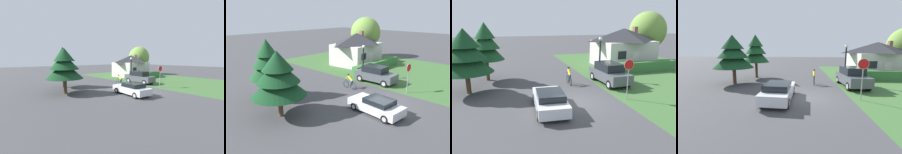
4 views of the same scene
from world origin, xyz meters
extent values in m
plane|color=#424244|center=(0.00, 0.00, 0.00)|extent=(140.00, 140.00, 0.00)
cube|color=beige|center=(10.39, 11.45, 1.55)|extent=(7.42, 5.72, 3.10)
pyramid|color=#2D2D33|center=(10.39, 11.45, 3.88)|extent=(8.01, 6.17, 1.55)
cube|color=silver|center=(10.65, 8.91, 1.00)|extent=(0.90, 0.15, 2.00)
cube|color=black|center=(8.71, 8.72, 1.71)|extent=(1.10, 0.17, 0.90)
cube|color=brown|center=(12.42, 12.16, 4.43)|extent=(0.55, 0.55, 0.80)
cube|color=#387038|center=(9.60, 7.10, 0.58)|extent=(9.54, 0.90, 1.15)
cube|color=silver|center=(-1.84, -0.67, 0.57)|extent=(2.12, 4.50, 0.66)
cube|color=black|center=(-1.86, -0.99, 1.10)|extent=(1.76, 2.18, 0.40)
cylinder|color=black|center=(-2.60, 0.87, 0.31)|extent=(0.26, 0.63, 0.62)
cylinder|color=#ADADB2|center=(-2.60, 0.87, 0.31)|extent=(0.25, 0.37, 0.36)
cylinder|color=black|center=(-0.91, 0.77, 0.31)|extent=(0.26, 0.63, 0.62)
cylinder|color=#ADADB2|center=(-0.91, 0.77, 0.31)|extent=(0.25, 0.37, 0.36)
cylinder|color=black|center=(-2.77, -2.12, 0.31)|extent=(0.26, 0.63, 0.62)
cylinder|color=#ADADB2|center=(-2.77, -2.12, 0.31)|extent=(0.25, 0.37, 0.36)
cylinder|color=black|center=(-1.08, -2.22, 0.31)|extent=(0.26, 0.63, 0.62)
cylinder|color=#ADADB2|center=(-1.08, -2.22, 0.31)|extent=(0.25, 0.37, 0.36)
torus|color=black|center=(1.02, 4.03, 0.36)|extent=(0.07, 0.76, 0.76)
torus|color=black|center=(1.07, 5.08, 0.36)|extent=(0.07, 0.76, 0.76)
cylinder|color=#1E66B2|center=(1.03, 4.29, 0.54)|extent=(0.04, 0.18, 0.61)
cylinder|color=#1E66B2|center=(1.05, 4.68, 0.58)|extent=(0.06, 0.66, 0.72)
cylinder|color=#1E66B2|center=(1.05, 4.61, 0.88)|extent=(0.07, 0.78, 0.13)
cylinder|color=#1E66B2|center=(1.03, 4.20, 0.30)|extent=(0.05, 0.35, 0.16)
cylinder|color=#1E66B2|center=(1.03, 4.12, 0.60)|extent=(0.04, 0.22, 0.49)
cylinder|color=#1E66B2|center=(1.07, 5.04, 0.64)|extent=(0.04, 0.12, 0.57)
cylinder|color=black|center=(1.06, 5.00, 0.93)|extent=(0.44, 0.04, 0.02)
ellipsoid|color=black|center=(1.03, 4.22, 0.86)|extent=(0.09, 0.20, 0.05)
cylinder|color=#262D4C|center=(1.03, 4.21, 0.66)|extent=(0.12, 0.26, 0.51)
cylinder|color=#262D4C|center=(1.03, 4.37, 0.58)|extent=(0.12, 0.26, 0.67)
cylinder|color=#8C6647|center=(1.04, 4.29, 0.26)|extent=(0.08, 0.08, 0.30)
cylinder|color=#8C6647|center=(1.09, 4.45, 0.17)|extent=(0.17, 0.08, 0.21)
cylinder|color=yellow|center=(1.04, 4.51, 1.10)|extent=(0.25, 0.72, 0.59)
cylinder|color=yellow|center=(1.06, 4.76, 1.11)|extent=(0.08, 0.26, 0.36)
cylinder|color=yellow|center=(1.06, 5.04, 1.11)|extent=(0.08, 0.26, 0.36)
sphere|color=#8C6647|center=(1.06, 4.80, 1.45)|extent=(0.19, 0.19, 0.19)
ellipsoid|color=black|center=(1.06, 4.80, 1.50)|extent=(0.22, 0.18, 0.12)
cube|color=#4C5156|center=(4.66, 3.83, 0.78)|extent=(2.18, 4.67, 0.85)
cube|color=black|center=(4.65, 3.99, 1.55)|extent=(1.84, 2.62, 0.69)
cylinder|color=black|center=(3.70, 5.34, 0.39)|extent=(0.26, 0.78, 0.77)
cylinder|color=#ADADB2|center=(3.70, 5.34, 0.39)|extent=(0.26, 0.46, 0.45)
cylinder|color=black|center=(5.46, 5.43, 0.39)|extent=(0.26, 0.78, 0.77)
cylinder|color=#ADADB2|center=(5.46, 5.43, 0.39)|extent=(0.26, 0.46, 0.45)
cylinder|color=black|center=(3.86, 2.23, 0.39)|extent=(0.26, 0.78, 0.77)
cylinder|color=#ADADB2|center=(3.86, 2.23, 0.39)|extent=(0.26, 0.46, 0.45)
cylinder|color=black|center=(5.62, 2.32, 0.39)|extent=(0.26, 0.78, 0.77)
cylinder|color=#ADADB2|center=(5.62, 2.32, 0.39)|extent=(0.26, 0.46, 0.45)
cylinder|color=gray|center=(3.97, -0.31, 1.14)|extent=(0.07, 0.07, 2.28)
cylinder|color=red|center=(3.97, -0.31, 2.58)|extent=(0.70, 0.07, 0.70)
cylinder|color=silver|center=(3.97, -0.31, 2.58)|extent=(0.75, 0.07, 0.75)
cylinder|color=black|center=(4.41, 5.52, 1.88)|extent=(0.16, 0.16, 3.76)
sphere|color=white|center=(4.41, 5.52, 3.92)|extent=(0.36, 0.36, 0.36)
cone|color=black|center=(4.41, 5.52, 4.09)|extent=(0.21, 0.21, 0.14)
cylinder|color=#4C3823|center=(-7.32, 4.22, 0.85)|extent=(0.36, 0.36, 1.69)
cone|color=#143D1E|center=(-7.32, 4.22, 2.63)|extent=(4.07, 4.07, 1.88)
cone|color=#143D1E|center=(-7.32, 4.22, 3.56)|extent=(3.18, 3.18, 1.66)
cone|color=#143D1E|center=(-7.32, 4.22, 4.35)|extent=(2.28, 2.28, 1.43)
cylinder|color=#4C3823|center=(-6.08, 8.00, 0.99)|extent=(0.32, 0.32, 1.99)
cone|color=#194723|center=(-6.08, 8.00, 2.96)|extent=(3.36, 3.36, 1.94)
cone|color=#194723|center=(-6.08, 8.00, 3.91)|extent=(2.62, 2.62, 1.71)
cone|color=#194723|center=(-6.08, 8.00, 4.73)|extent=(1.88, 1.88, 1.47)
cylinder|color=#4C3823|center=(15.41, 13.66, 1.04)|extent=(0.27, 0.27, 2.09)
camera|label=1|loc=(-13.41, -11.95, 3.89)|focal=24.00mm
camera|label=2|loc=(-15.18, -9.54, 7.66)|focal=35.00mm
camera|label=3|loc=(-4.48, -13.61, 5.57)|focal=35.00mm
camera|label=4|loc=(-0.24, -10.87, 3.50)|focal=24.00mm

